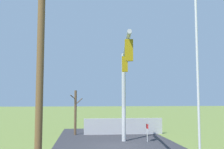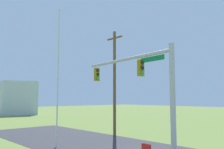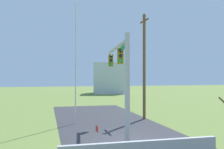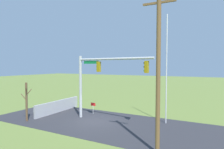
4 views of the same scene
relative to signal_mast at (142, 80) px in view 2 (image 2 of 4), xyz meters
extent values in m
cube|color=#2D2D33|center=(-3.89, 0.40, -4.36)|extent=(28.00, 8.00, 0.01)
cylinder|color=#B2B5BA|center=(2.20, -0.25, -1.30)|extent=(0.28, 0.28, 6.14)
cylinder|color=#B2B5BA|center=(-1.64, 0.19, 1.42)|extent=(7.71, 1.09, 0.20)
cube|color=#0F7238|center=(0.82, -0.09, 1.14)|extent=(1.79, 0.24, 0.28)
cube|color=#937A0F|center=(-0.11, 0.01, 0.72)|extent=(0.28, 0.39, 0.96)
sphere|color=black|center=(0.04, 0.00, 1.02)|extent=(0.22, 0.22, 0.22)
sphere|color=black|center=(0.04, 0.00, 0.72)|extent=(0.22, 0.22, 0.22)
sphere|color=green|center=(0.04, 0.00, 0.42)|extent=(0.22, 0.22, 0.22)
cube|color=#937A0F|center=(-4.87, 0.56, 0.72)|extent=(0.28, 0.39, 0.96)
sphere|color=black|center=(-4.73, 0.55, 1.02)|extent=(0.22, 0.22, 0.22)
sphere|color=black|center=(-4.73, 0.55, 0.72)|extent=(0.22, 0.22, 0.22)
sphere|color=green|center=(-4.73, 0.55, 0.42)|extent=(0.22, 0.22, 0.22)
cylinder|color=silver|center=(-5.86, -2.13, 0.49)|extent=(0.10, 0.10, 9.71)
cylinder|color=brown|center=(-6.67, 4.09, 0.33)|extent=(0.26, 0.26, 9.40)
cube|color=brown|center=(-6.67, 4.09, 4.43)|extent=(1.90, 0.12, 0.12)
cube|color=red|center=(1.73, -1.80, -3.31)|extent=(0.56, 0.02, 0.32)
cube|color=silver|center=(-40.59, 8.81, -1.02)|extent=(7.86, 7.71, 6.69)
camera|label=1|loc=(-16.29, 2.51, -1.38)|focal=42.46mm
camera|label=2|loc=(9.09, -10.75, -1.03)|focal=38.78mm
camera|label=3|loc=(15.39, -4.37, -0.49)|focal=42.04mm
camera|label=4|loc=(-9.42, 15.14, 0.84)|focal=30.58mm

